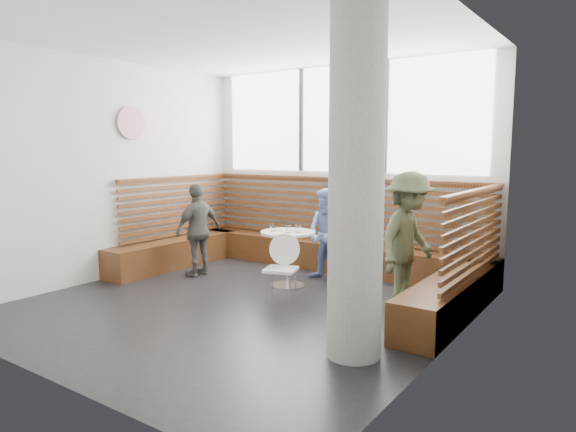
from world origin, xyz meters
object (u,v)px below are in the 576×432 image
Objects in this scene: cafe_table at (288,247)px; cafe_chair at (284,263)px; concrete_column at (356,184)px; child_left at (198,230)px; child_back at (328,235)px; adult_man at (408,240)px.

cafe_table is 0.93× the size of cafe_chair.
child_left is (-3.37, 1.41, -0.90)m from concrete_column.
child_left reaches higher than cafe_chair.
child_back reaches higher than cafe_table.
cafe_table is 1.75m from adult_man.
adult_man is at bearing 1.44° from cafe_table.
concrete_column is 3.83× the size of cafe_chair.
adult_man reaches higher than cafe_chair.
cafe_chair is 1.86m from child_left.
adult_man is at bearing 5.34° from cafe_chair.
child_left is at bearing -152.18° from child_back.
child_back is at bearing 73.06° from cafe_chair.
cafe_table is (-1.89, 1.65, -1.04)m from concrete_column.
adult_man is at bearing 95.33° from concrete_column.
child_back is at bearing 119.55° from child_left.
cafe_chair is at bearing 84.34° from child_left.
concrete_column is 4.11× the size of cafe_table.
cafe_table is 0.47× the size of adult_man.
child_back reaches higher than cafe_chair.
child_left is (-3.21, -0.28, -0.12)m from adult_man.
cafe_chair reaches higher than cafe_table.
child_back is (0.30, 0.58, 0.12)m from cafe_table.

